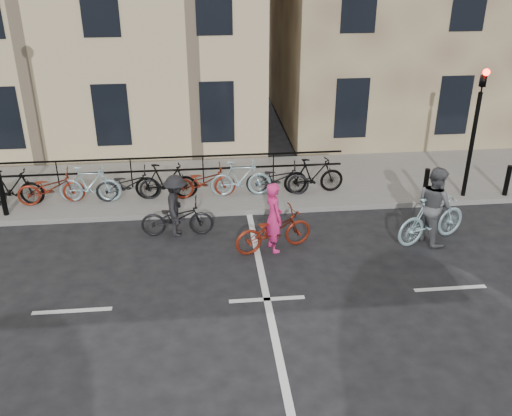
{
  "coord_description": "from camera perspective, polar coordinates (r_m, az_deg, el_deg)",
  "views": [
    {
      "loc": [
        -1.25,
        -9.87,
        6.94
      ],
      "look_at": [
        -0.01,
        2.16,
        1.1
      ],
      "focal_mm": 40.0,
      "sensor_mm": 36.0,
      "label": 1
    }
  ],
  "objects": [
    {
      "name": "bollard_east",
      "position": [
        16.69,
        16.62,
        2.32
      ],
      "size": [
        0.14,
        0.14,
        0.9
      ],
      "primitive_type": "cylinder",
      "color": "black",
      "rests_on": "sidewalk"
    },
    {
      "name": "parked_bikes",
      "position": [
        16.25,
        -10.96,
        2.51
      ],
      "size": [
        11.45,
        1.23,
        1.05
      ],
      "color": "black",
      "rests_on": "sidewalk"
    },
    {
      "name": "ground",
      "position": [
        12.13,
        1.1,
        -9.13
      ],
      "size": [
        120.0,
        120.0,
        0.0
      ],
      "primitive_type": "plane",
      "color": "black",
      "rests_on": "ground"
    },
    {
      "name": "sidewalk",
      "position": [
        17.5,
        -14.44,
        1.83
      ],
      "size": [
        46.0,
        4.0,
        0.15
      ],
      "primitive_type": "cube",
      "color": "slate",
      "rests_on": "ground"
    },
    {
      "name": "cyclist_dark",
      "position": [
        14.41,
        -7.93,
        -0.41
      ],
      "size": [
        1.84,
        1.06,
        1.62
      ],
      "rotation": [
        0.0,
        0.0,
        1.55
      ],
      "color": "black",
      "rests_on": "ground"
    },
    {
      "name": "bollard_west",
      "position": [
        17.73,
        23.84,
        2.53
      ],
      "size": [
        0.14,
        0.14,
        0.9
      ],
      "primitive_type": "cylinder",
      "color": "black",
      "rests_on": "sidewalk"
    },
    {
      "name": "traffic_light",
      "position": [
        16.66,
        21.18,
        8.42
      ],
      "size": [
        0.18,
        0.3,
        3.9
      ],
      "color": "black",
      "rests_on": "sidewalk"
    },
    {
      "name": "cyclist_grey",
      "position": [
        14.57,
        17.28,
        -0.4
      ],
      "size": [
        2.11,
        1.24,
        1.97
      ],
      "rotation": [
        0.0,
        0.0,
        1.92
      ],
      "color": "#97BDC6",
      "rests_on": "ground"
    },
    {
      "name": "cyclist_pink",
      "position": [
        13.63,
        1.76,
        -1.92
      ],
      "size": [
        2.07,
        1.22,
        1.75
      ],
      "rotation": [
        0.0,
        0.0,
        1.86
      ],
      "color": "maroon",
      "rests_on": "ground"
    }
  ]
}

